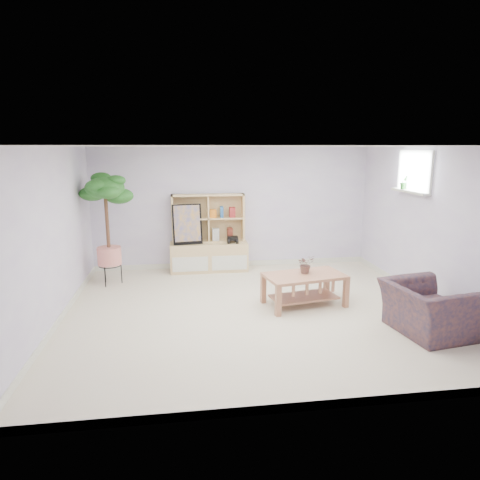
{
  "coord_description": "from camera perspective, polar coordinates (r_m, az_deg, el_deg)",
  "views": [
    {
      "loc": [
        -1.03,
        -5.9,
        2.38
      ],
      "look_at": [
        -0.12,
        0.63,
        0.95
      ],
      "focal_mm": 32.0,
      "sensor_mm": 36.0,
      "label": 1
    }
  ],
  "objects": [
    {
      "name": "floor",
      "position": [
        6.45,
        1.82,
        -9.45
      ],
      "size": [
        5.5,
        5.0,
        0.01
      ],
      "primitive_type": "cube",
      "color": "beige",
      "rests_on": "ground"
    },
    {
      "name": "ceiling",
      "position": [
        5.99,
        1.98,
        12.4
      ],
      "size": [
        5.5,
        5.0,
        0.01
      ],
      "primitive_type": "cube",
      "color": "silver",
      "rests_on": "walls"
    },
    {
      "name": "walls",
      "position": [
        6.11,
        1.9,
        1.07
      ],
      "size": [
        5.51,
        5.01,
        2.4
      ],
      "color": "white",
      "rests_on": "floor"
    },
    {
      "name": "baseboard",
      "position": [
        6.43,
        1.82,
        -9.04
      ],
      "size": [
        5.5,
        5.0,
        0.1
      ],
      "primitive_type": null,
      "color": "silver",
      "rests_on": "floor"
    },
    {
      "name": "window",
      "position": [
        7.52,
        22.31,
        8.42
      ],
      "size": [
        0.1,
        0.98,
        0.68
      ],
      "primitive_type": null,
      "color": "silver",
      "rests_on": "walls"
    },
    {
      "name": "window_sill",
      "position": [
        7.51,
        21.71,
        6.01
      ],
      "size": [
        0.14,
        1.0,
        0.04
      ],
      "primitive_type": "cube",
      "color": "silver",
      "rests_on": "walls"
    },
    {
      "name": "storage_unit",
      "position": [
        8.32,
        -4.2,
        0.9
      ],
      "size": [
        1.5,
        0.51,
        1.5
      ],
      "primitive_type": null,
      "color": "#E2B569",
      "rests_on": "floor"
    },
    {
      "name": "poster",
      "position": [
        8.2,
        -7.05,
        2.08
      ],
      "size": [
        0.57,
        0.21,
        0.77
      ],
      "primitive_type": null,
      "rotation": [
        0.0,
        0.0,
        0.15
      ],
      "color": "#E5A00C",
      "rests_on": "storage_unit"
    },
    {
      "name": "toy_truck",
      "position": [
        8.29,
        -0.99,
        0.11
      ],
      "size": [
        0.29,
        0.2,
        0.15
      ],
      "primitive_type": null,
      "rotation": [
        0.0,
        0.0,
        -0.01
      ],
      "color": "black",
      "rests_on": "storage_unit"
    },
    {
      "name": "coffee_table",
      "position": [
        6.68,
        8.54,
        -6.57
      ],
      "size": [
        1.3,
        0.86,
        0.49
      ],
      "primitive_type": null,
      "rotation": [
        0.0,
        0.0,
        0.19
      ],
      "color": "#AC6F52",
      "rests_on": "floor"
    },
    {
      "name": "table_plant",
      "position": [
        6.64,
        8.74,
        -3.18
      ],
      "size": [
        0.31,
        0.29,
        0.29
      ],
      "primitive_type": "imported",
      "rotation": [
        0.0,
        0.0,
        0.29
      ],
      "color": "#1D5F1C",
      "rests_on": "coffee_table"
    },
    {
      "name": "floor_tree",
      "position": [
        7.77,
        -17.23,
        1.32
      ],
      "size": [
        0.83,
        0.83,
        1.97
      ],
      "primitive_type": null,
      "rotation": [
        0.0,
        0.0,
        0.16
      ],
      "color": "#285823",
      "rests_on": "floor"
    },
    {
      "name": "armchair",
      "position": [
        6.11,
        23.67,
        -8.01
      ],
      "size": [
        1.03,
        1.14,
        0.75
      ],
      "primitive_type": "imported",
      "rotation": [
        0.0,
        0.0,
        1.72
      ],
      "color": "#17203E",
      "rests_on": "floor"
    },
    {
      "name": "sill_plant",
      "position": [
        7.69,
        21.01,
        7.23
      ],
      "size": [
        0.16,
        0.14,
        0.24
      ],
      "primitive_type": "imported",
      "rotation": [
        0.0,
        0.0,
        0.32
      ],
      "color": "#285823",
      "rests_on": "window_sill"
    }
  ]
}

